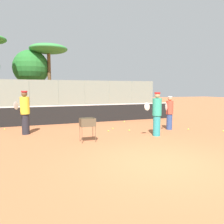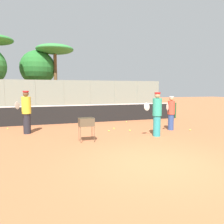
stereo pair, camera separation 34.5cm
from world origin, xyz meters
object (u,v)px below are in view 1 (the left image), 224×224
(player_white_outfit, at_px, (157,113))
(player_yellow_shirt, at_px, (25,112))
(player_red_cap, at_px, (170,112))
(tennis_net, at_px, (88,113))
(ball_cart, at_px, (87,124))

(player_white_outfit, relative_size, player_yellow_shirt, 0.97)
(player_red_cap, xyz_separation_m, player_yellow_shirt, (-6.56, 1.30, 0.14))
(tennis_net, bearing_deg, player_red_cap, -48.97)
(tennis_net, height_order, player_white_outfit, player_white_outfit)
(tennis_net, relative_size, player_white_outfit, 6.49)
(player_red_cap, bearing_deg, ball_cart, -24.43)
(player_yellow_shirt, bearing_deg, player_white_outfit, 101.34)
(player_white_outfit, xyz_separation_m, ball_cart, (-3.00, 0.02, -0.28))
(player_red_cap, height_order, ball_cart, player_red_cap)
(player_red_cap, relative_size, player_yellow_shirt, 0.86)
(player_white_outfit, distance_m, player_yellow_shirt, 5.69)
(tennis_net, xyz_separation_m, player_yellow_shirt, (-3.41, -2.32, 0.43))
(player_red_cap, xyz_separation_m, ball_cart, (-4.37, -0.99, -0.18))
(ball_cart, bearing_deg, player_white_outfit, -0.46)
(player_white_outfit, xyz_separation_m, player_yellow_shirt, (-5.19, 2.31, 0.03))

